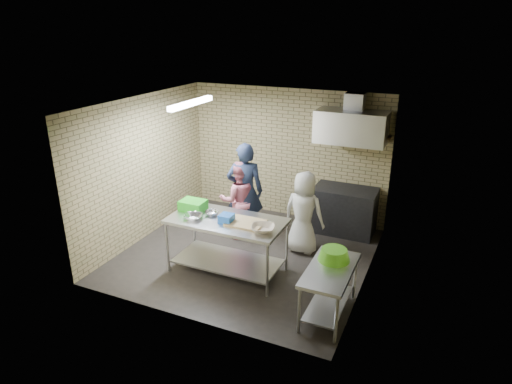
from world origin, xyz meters
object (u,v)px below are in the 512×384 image
green_basin (334,254)px  man_navy (245,191)px  green_crate (193,205)px  blue_tub (226,219)px  prep_table (227,245)px  side_counter (329,292)px  bottle_green (377,132)px  woman_pink (239,200)px  woman_white (304,213)px  bottle_red (356,129)px  stove (344,210)px

green_basin → man_navy: (-2.11, 1.50, 0.10)m
green_crate → blue_tub: size_ratio=2.00×
prep_table → side_counter: 1.92m
prep_table → man_navy: bearing=102.2°
bottle_green → prep_table: bearing=-126.4°
man_navy → woman_pink: (-0.11, -0.03, -0.18)m
prep_table → bottle_green: (1.85, 2.51, 1.54)m
green_basin → woman_white: woman_white is taller
green_basin → bottle_green: bearing=89.6°
woman_pink → blue_tub: bearing=76.1°
blue_tub → bottle_green: 3.33m
bottle_red → woman_pink: size_ratio=0.12×
prep_table → bottle_green: size_ratio=12.54×
blue_tub → green_basin: blue_tub is taller
prep_table → woman_pink: woman_pink is taller
green_crate → blue_tub: 0.78m
prep_table → green_basin: (1.83, -0.23, 0.36)m
prep_table → side_counter: prep_table is taller
blue_tub → bottle_green: size_ratio=1.39×
prep_table → green_crate: 0.90m
woman_pink → woman_white: size_ratio=1.01×
green_crate → woman_white: 1.95m
stove → man_navy: bearing=-149.1°
side_counter → stove: stove is taller
bottle_green → woman_white: 2.06m
woman_white → bottle_red: bearing=-108.0°
bottle_red → side_counter: bearing=-82.4°
green_basin → man_navy: man_navy is taller
green_crate → man_navy: 1.22m
side_counter → bottle_green: bearing=90.0°
stove → man_navy: man_navy is taller
bottle_red → blue_tub: bearing=-118.2°
bottle_red → woman_white: 1.92m
green_crate → side_counter: bearing=-13.2°
side_counter → woman_white: woman_white is taller
bottle_green → man_navy: bearing=-149.7°
green_crate → woman_pink: size_ratio=0.27×
bottle_green → green_crate: bearing=-136.9°
side_counter → green_basin: bearing=94.6°
green_crate → bottle_red: 3.37m
green_basin → woman_white: (-0.91, 1.40, -0.08)m
green_basin → bottle_red: size_ratio=2.56×
bottle_red → woman_white: (-0.53, -1.34, -1.28)m
prep_table → man_navy: size_ratio=1.00×
blue_tub → woman_pink: woman_pink is taller
green_basin → bottle_red: (-0.38, 2.74, 1.19)m
bottle_red → man_navy: 2.39m
blue_tub → stove: bearing=60.3°
green_crate → green_basin: green_crate is taller
side_counter → blue_tub: bearing=168.1°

